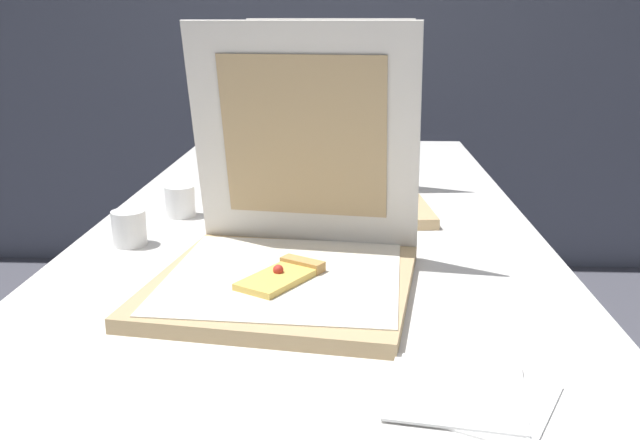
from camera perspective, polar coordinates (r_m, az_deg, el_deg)
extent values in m
cube|color=silver|center=(1.38, -0.53, -1.19)|extent=(0.88, 2.06, 0.03)
cylinder|color=gray|center=(2.45, -7.90, -2.75)|extent=(0.04, 0.04, 0.72)
cylinder|color=gray|center=(2.42, 9.53, -3.00)|extent=(0.04, 0.04, 0.72)
cube|color=tan|center=(1.05, -3.13, -5.35)|extent=(0.43, 0.43, 0.02)
cube|color=silver|center=(1.06, -3.01, -4.58)|extent=(0.37, 0.37, 0.00)
cube|color=white|center=(1.15, -1.35, 6.76)|extent=(0.39, 0.13, 0.38)
cube|color=tan|center=(1.14, -1.38, 6.77)|extent=(0.28, 0.09, 0.27)
cube|color=#EAC156|center=(1.03, -3.50, -4.84)|extent=(0.12, 0.14, 0.01)
cube|color=tan|center=(1.07, -1.43, -3.68)|extent=(0.07, 0.06, 0.02)
sphere|color=red|center=(1.04, -3.47, -4.12)|extent=(0.02, 0.02, 0.02)
cube|color=tan|center=(1.52, 1.26, 1.51)|extent=(0.42, 0.42, 0.02)
cube|color=silver|center=(1.52, 0.98, 1.93)|extent=(0.31, 0.31, 0.00)
cube|color=white|center=(1.65, 0.86, 9.71)|extent=(0.38, 0.10, 0.38)
cube|color=tan|center=(1.64, 0.85, 9.72)|extent=(0.28, 0.07, 0.27)
cube|color=#EAC156|center=(1.47, -0.14, 1.66)|extent=(0.10, 0.15, 0.01)
cube|color=tan|center=(1.52, 0.87, 2.34)|extent=(0.07, 0.04, 0.02)
sphere|color=orange|center=(1.46, -0.99, 1.95)|extent=(0.02, 0.02, 0.02)
cylinder|color=white|center=(1.30, -15.47, -0.65)|extent=(0.06, 0.06, 0.06)
cylinder|color=white|center=(1.47, -11.47, 1.52)|extent=(0.06, 0.06, 0.06)
cube|color=white|center=(0.79, 13.22, -14.27)|extent=(0.19, 0.19, 0.00)
cube|color=white|center=(0.80, 11.15, -13.67)|extent=(0.17, 0.17, 0.00)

